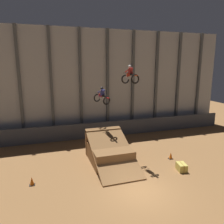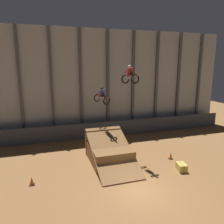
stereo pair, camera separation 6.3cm
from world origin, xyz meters
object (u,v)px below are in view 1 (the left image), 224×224
Objects in this scene: rider_bike_right_air at (130,76)px; rider_bike_left_air at (102,97)px; traffic_cone_near_ramp at (171,156)px; dirt_ramp at (109,151)px; hay_bale_trackside at (182,167)px; traffic_cone_arena_edge at (32,181)px.

rider_bike_left_air is at bearing 114.67° from rider_bike_right_air.
rider_bike_left_air is 3.12× the size of traffic_cone_near_ramp.
dirt_ramp is 6.32m from rider_bike_right_air.
rider_bike_left_air is 1.01× the size of rider_bike_right_air.
hay_bale_trackside is (4.64, -5.40, -4.78)m from rider_bike_left_air.
dirt_ramp is at bearing 165.15° from traffic_cone_near_ramp.
traffic_cone_arena_edge reaches higher than hay_bale_trackside.
rider_bike_right_air is (1.63, -2.34, 1.85)m from rider_bike_left_air.
rider_bike_right_air is 7.89m from hay_bale_trackside.
rider_bike_left_air reaches higher than dirt_ramp.
rider_bike_left_air is 8.67m from traffic_cone_arena_edge.
dirt_ramp is 6.32m from traffic_cone_arena_edge.
traffic_cone_near_ramp is at bearing -53.71° from rider_bike_left_air.
traffic_cone_arena_edge is at bearing -175.83° from traffic_cone_near_ramp.
rider_bike_right_air is 10.22m from traffic_cone_arena_edge.
hay_bale_trackside is at bearing -69.57° from rider_bike_left_air.
rider_bike_right_air is 7.51m from traffic_cone_near_ramp.
dirt_ramp reaches higher than traffic_cone_arena_edge.
traffic_cone_near_ramp is at bearing 4.17° from traffic_cone_arena_edge.
rider_bike_right_air reaches higher than traffic_cone_arena_edge.
traffic_cone_near_ramp is at bearing -14.85° from dirt_ramp.
traffic_cone_near_ramp is 1.00× the size of traffic_cone_arena_edge.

